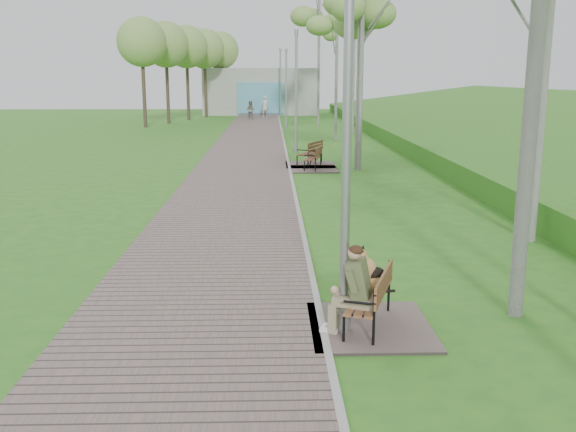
# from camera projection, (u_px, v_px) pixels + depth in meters

# --- Properties ---
(ground) EXTENTS (120.00, 120.00, 0.00)m
(ground) POSITION_uv_depth(u_px,v_px,m) (329.00, 360.00, 7.71)
(ground) COLOR #2C6E23
(ground) RESTS_ON ground
(walkway) EXTENTS (3.50, 67.00, 0.04)m
(walkway) POSITION_uv_depth(u_px,v_px,m) (247.00, 152.00, 28.65)
(walkway) COLOR #665853
(walkway) RESTS_ON ground
(kerb) EXTENTS (0.10, 67.00, 0.05)m
(kerb) POSITION_uv_depth(u_px,v_px,m) (286.00, 152.00, 28.70)
(kerb) COLOR #999993
(kerb) RESTS_ON ground
(embankment) EXTENTS (14.00, 70.00, 1.60)m
(embankment) POSITION_uv_depth(u_px,v_px,m) (565.00, 155.00, 27.56)
(embankment) COLOR #498925
(embankment) RESTS_ON ground
(building_north) EXTENTS (10.00, 5.20, 4.00)m
(building_north) POSITION_uv_depth(u_px,v_px,m) (261.00, 91.00, 57.02)
(building_north) COLOR #9E9E99
(building_north) RESTS_ON ground
(bench_main) EXTENTS (1.63, 1.81, 1.42)m
(bench_main) POSITION_uv_depth(u_px,v_px,m) (365.00, 301.00, 8.58)
(bench_main) COLOR #665853
(bench_main) RESTS_ON ground
(bench_second) EXTENTS (1.70, 1.88, 1.04)m
(bench_second) POSITION_uv_depth(u_px,v_px,m) (313.00, 164.00, 23.32)
(bench_second) COLOR #665853
(bench_second) RESTS_ON ground
(bench_third) EXTENTS (1.88, 2.09, 1.16)m
(bench_third) POSITION_uv_depth(u_px,v_px,m) (310.00, 160.00, 24.39)
(bench_third) COLOR #665853
(bench_third) RESTS_ON ground
(lamp_post_near) EXTENTS (0.21, 0.21, 5.31)m
(lamp_post_near) POSITION_uv_depth(u_px,v_px,m) (347.00, 147.00, 8.01)
(lamp_post_near) COLOR #999BA0
(lamp_post_near) RESTS_ON ground
(lamp_post_second) EXTENTS (0.20, 0.20, 5.29)m
(lamp_post_second) POSITION_uv_depth(u_px,v_px,m) (296.00, 96.00, 27.99)
(lamp_post_second) COLOR #999BA0
(lamp_post_second) RESTS_ON ground
(lamp_post_third) EXTENTS (0.19, 0.19, 5.02)m
(lamp_post_third) POSITION_uv_depth(u_px,v_px,m) (286.00, 92.00, 40.86)
(lamp_post_third) COLOR #999BA0
(lamp_post_third) RESTS_ON ground
(lamp_post_far) EXTENTS (0.21, 0.21, 5.55)m
(lamp_post_far) POSITION_uv_depth(u_px,v_px,m) (280.00, 85.00, 53.34)
(lamp_post_far) COLOR #999BA0
(lamp_post_far) RESTS_ON ground
(pedestrian_near) EXTENTS (0.71, 0.54, 1.76)m
(pedestrian_near) POSITION_uv_depth(u_px,v_px,m) (265.00, 106.00, 52.78)
(pedestrian_near) COLOR silver
(pedestrian_near) RESTS_ON ground
(pedestrian_far) EXTENTS (0.87, 0.79, 1.46)m
(pedestrian_far) POSITION_uv_depth(u_px,v_px,m) (250.00, 110.00, 50.28)
(pedestrian_far) COLOR gray
(pedestrian_far) RESTS_ON ground
(birch_far_b) EXTENTS (2.26, 2.26, 7.63)m
(birch_far_b) POSITION_uv_depth(u_px,v_px,m) (337.00, 23.00, 32.51)
(birch_far_b) COLOR silver
(birch_far_b) RESTS_ON ground
(birch_distant_a) EXTENTS (2.92, 2.92, 10.28)m
(birch_distant_a) POSITION_uv_depth(u_px,v_px,m) (319.00, 3.00, 42.18)
(birch_distant_a) COLOR silver
(birch_distant_a) RESTS_ON ground
(birch_distant_b) EXTENTS (2.67, 2.67, 10.31)m
(birch_distant_b) POSITION_uv_depth(u_px,v_px,m) (348.00, 14.00, 50.49)
(birch_distant_b) COLOR silver
(birch_distant_b) RESTS_ON ground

